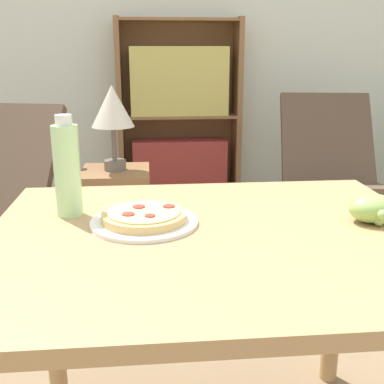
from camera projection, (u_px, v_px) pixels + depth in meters
name	position (u px, v px, depth m)	size (l,w,h in m)	color
wall_back	(168.00, 29.00, 3.51)	(8.00, 0.05, 2.60)	silver
dining_table	(214.00, 272.00, 1.16)	(1.07, 0.88, 0.73)	tan
pizza_on_plate	(144.00, 218.00, 1.19)	(0.27, 0.27, 0.04)	white
grape_bunch	(373.00, 209.00, 1.20)	(0.12, 0.11, 0.07)	#93BC5B
drink_bottle	(67.00, 169.00, 1.23)	(0.07, 0.07, 0.26)	#B7EAA3
lounge_chair_far	(329.00, 194.00, 2.99)	(0.67, 0.84, 0.88)	slate
bookshelf	(179.00, 124.00, 3.54)	(0.89, 0.27, 1.37)	brown
side_table	(118.00, 223.00, 2.50)	(0.34, 0.34, 0.56)	brown
table_lamp	(113.00, 110.00, 2.34)	(0.21, 0.21, 0.42)	#665B51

